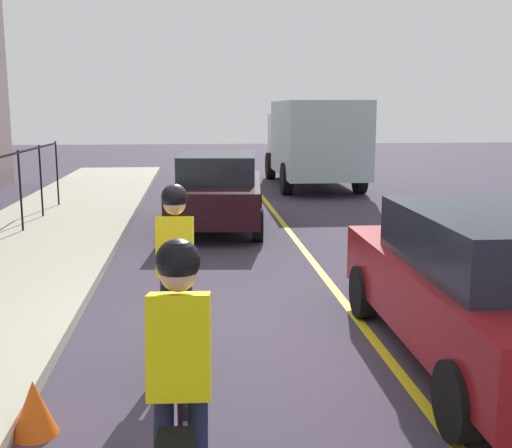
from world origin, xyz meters
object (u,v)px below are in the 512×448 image
cyclist_lead (176,275)px  traffic_cone_near (34,408)px  box_truck_background (313,140)px  parked_sedan_rear (218,189)px  patrol_sedan (488,285)px  cyclist_follow (180,392)px

cyclist_lead → traffic_cone_near: 1.90m
box_truck_background → parked_sedan_rear: bearing=154.5°
patrol_sedan → traffic_cone_near: bearing=104.7°
patrol_sedan → box_truck_background: size_ratio=0.66×
cyclist_lead → cyclist_follow: size_ratio=1.00×
cyclist_lead → patrol_sedan: 3.11m
patrol_sedan → box_truck_background: 14.84m
parked_sedan_rear → cyclist_lead: bearing=0.1°
patrol_sedan → traffic_cone_near: size_ratio=9.80×
cyclist_lead → parked_sedan_rear: 7.51m
cyclist_follow → patrol_sedan: cyclist_follow is taller
cyclist_follow → traffic_cone_near: (1.29, 1.19, -0.69)m
traffic_cone_near → box_truck_background: bearing=-18.1°
cyclist_lead → patrol_sedan: cyclist_lead is taller
cyclist_follow → box_truck_background: box_truck_background is taller
traffic_cone_near → cyclist_lead: bearing=-38.0°
box_truck_background → traffic_cone_near: (-15.83, 5.17, -1.32)m
cyclist_follow → box_truck_background: size_ratio=0.27×
cyclist_lead → cyclist_follow: 2.69m
patrol_sedan → parked_sedan_rear: 8.19m
cyclist_lead → traffic_cone_near: cyclist_lead is taller
box_truck_background → traffic_cone_near: 16.70m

